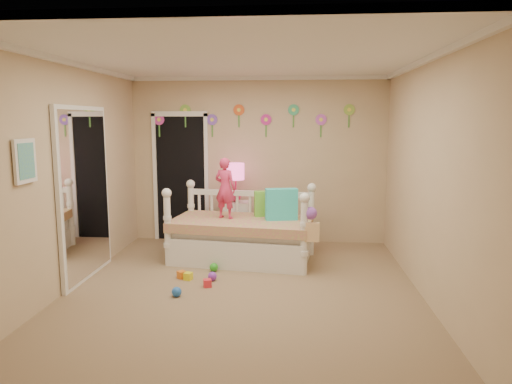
# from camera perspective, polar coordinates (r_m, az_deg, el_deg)

# --- Properties ---
(floor) EXTENTS (4.00, 4.50, 0.01)m
(floor) POSITION_cam_1_polar(r_m,az_deg,el_deg) (5.51, -1.58, -11.81)
(floor) COLOR #7F684C
(floor) RESTS_ON ground
(ceiling) EXTENTS (4.00, 4.50, 0.01)m
(ceiling) POSITION_cam_1_polar(r_m,az_deg,el_deg) (5.20, -1.71, 16.10)
(ceiling) COLOR white
(ceiling) RESTS_ON floor
(back_wall) EXTENTS (4.00, 0.01, 2.60)m
(back_wall) POSITION_cam_1_polar(r_m,az_deg,el_deg) (7.43, 0.27, 3.84)
(back_wall) COLOR tan
(back_wall) RESTS_ON floor
(left_wall) EXTENTS (0.01, 4.50, 2.60)m
(left_wall) POSITION_cam_1_polar(r_m,az_deg,el_deg) (5.77, -21.81, 1.81)
(left_wall) COLOR tan
(left_wall) RESTS_ON floor
(right_wall) EXTENTS (0.01, 4.50, 2.60)m
(right_wall) POSITION_cam_1_polar(r_m,az_deg,el_deg) (5.36, 20.14, 1.42)
(right_wall) COLOR tan
(right_wall) RESTS_ON floor
(crown_molding) EXTENTS (4.00, 4.50, 0.06)m
(crown_molding) POSITION_cam_1_polar(r_m,az_deg,el_deg) (5.20, -1.70, 15.77)
(crown_molding) COLOR white
(crown_molding) RESTS_ON ceiling
(daybed) EXTENTS (2.05, 1.28, 1.05)m
(daybed) POSITION_cam_1_polar(r_m,az_deg,el_deg) (6.50, -1.70, -3.80)
(daybed) COLOR white
(daybed) RESTS_ON floor
(pillow_turquoise) EXTENTS (0.45, 0.23, 0.43)m
(pillow_turquoise) POSITION_cam_1_polar(r_m,az_deg,el_deg) (6.40, 3.11, -1.50)
(pillow_turquoise) COLOR #25BCAF
(pillow_turquoise) RESTS_ON daybed
(pillow_lime) EXTENTS (0.40, 0.20, 0.36)m
(pillow_lime) POSITION_cam_1_polar(r_m,az_deg,el_deg) (6.65, 1.43, -1.42)
(pillow_lime) COLOR #6DC23B
(pillow_lime) RESTS_ON daybed
(child) EXTENTS (0.36, 0.30, 0.85)m
(child) POSITION_cam_1_polar(r_m,az_deg,el_deg) (6.47, -3.77, 0.47)
(child) COLOR #E03364
(child) RESTS_ON daybed
(nightstand) EXTENTS (0.42, 0.32, 0.70)m
(nightstand) POSITION_cam_1_polar(r_m,az_deg,el_deg) (7.26, -2.46, -3.89)
(nightstand) COLOR white
(nightstand) RESTS_ON floor
(table_lamp) EXTENTS (0.27, 0.27, 0.59)m
(table_lamp) POSITION_cam_1_polar(r_m,az_deg,el_deg) (7.13, -2.50, 1.92)
(table_lamp) COLOR #CF1B4F
(table_lamp) RESTS_ON nightstand
(closet_doorway) EXTENTS (0.90, 0.04, 2.07)m
(closet_doorway) POSITION_cam_1_polar(r_m,az_deg,el_deg) (7.64, -9.14, 1.87)
(closet_doorway) COLOR black
(closet_doorway) RESTS_ON back_wall
(flower_decals) EXTENTS (3.40, 0.02, 0.50)m
(flower_decals) POSITION_cam_1_polar(r_m,az_deg,el_deg) (7.39, -0.44, 8.79)
(flower_decals) COLOR #B2668C
(flower_decals) RESTS_ON back_wall
(mirror_closet) EXTENTS (0.07, 1.30, 2.10)m
(mirror_closet) POSITION_cam_1_polar(r_m,az_deg,el_deg) (6.05, -20.08, -0.19)
(mirror_closet) COLOR white
(mirror_closet) RESTS_ON left_wall
(wall_picture) EXTENTS (0.05, 0.34, 0.42)m
(wall_picture) POSITION_cam_1_polar(r_m,az_deg,el_deg) (4.95, -26.28, 3.40)
(wall_picture) COLOR white
(wall_picture) RESTS_ON left_wall
(hanging_bag) EXTENTS (0.20, 0.16, 0.36)m
(hanging_bag) POSITION_cam_1_polar(r_m,az_deg,el_deg) (5.88, 6.64, -4.05)
(hanging_bag) COLOR beige
(hanging_bag) RESTS_ON daybed
(toy_scatter) EXTENTS (0.99, 1.41, 0.11)m
(toy_scatter) POSITION_cam_1_polar(r_m,az_deg,el_deg) (5.91, -5.88, -9.83)
(toy_scatter) COLOR #996666
(toy_scatter) RESTS_ON floor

